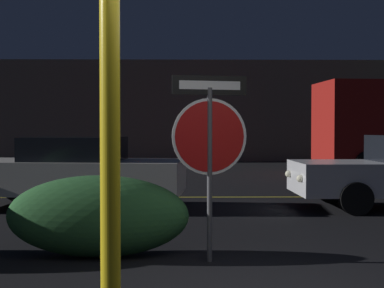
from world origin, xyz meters
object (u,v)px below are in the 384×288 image
object	(u,v)px
hedge_bush_2	(98,216)
passing_car_2	(70,172)
stop_sign	(210,134)
yellow_pole_left	(110,135)

from	to	relation	value
hedge_bush_2	passing_car_2	world-z (taller)	passing_car_2
stop_sign	passing_car_2	xyz separation A→B (m)	(-2.54, 4.31, -0.77)
hedge_bush_2	passing_car_2	distance (m)	4.26
yellow_pole_left	passing_car_2	size ratio (longest dim) A/B	0.64
stop_sign	hedge_bush_2	bearing A→B (deg)	158.09
yellow_pole_left	passing_car_2	xyz separation A→B (m)	(-1.71, 6.59, -0.79)
passing_car_2	stop_sign	bearing A→B (deg)	-143.74
yellow_pole_left	passing_car_2	distance (m)	6.85
stop_sign	passing_car_2	bearing A→B (deg)	108.69
stop_sign	yellow_pole_left	distance (m)	2.42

